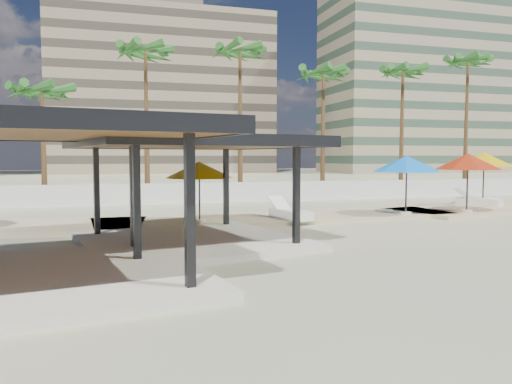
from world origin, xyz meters
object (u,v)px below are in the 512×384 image
pavilion_central (190,181)px  umbrella_c (468,162)px  lounger_c (478,201)px  lounger_b (290,214)px  pavilion_west (42,187)px

pavilion_central → umbrella_c: pavilion_central is taller
pavilion_central → lounger_c: pavilion_central is taller
pavilion_central → lounger_b: 6.33m
pavilion_west → lounger_c: pavilion_west is taller
umbrella_c → lounger_c: (2.95, 2.71, -2.13)m
umbrella_c → lounger_b: (-8.72, 0.05, -2.13)m
umbrella_c → pavilion_west: bearing=-155.9°
umbrella_c → lounger_b: umbrella_c is taller
lounger_b → umbrella_c: bearing=-105.2°
pavilion_west → umbrella_c: size_ratio=2.01×
pavilion_west → umbrella_c: pavilion_west is taller
umbrella_c → pavilion_central: bearing=-164.2°
pavilion_west → lounger_b: bearing=32.5°
pavilion_central → pavilion_west: size_ratio=0.99×
lounger_c → lounger_b: bearing=73.4°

